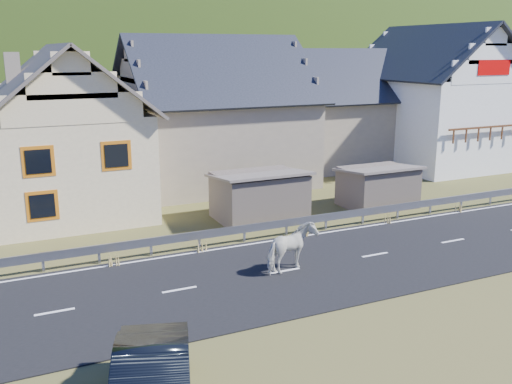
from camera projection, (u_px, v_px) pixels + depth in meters
name	position (u px, v px, depth m)	size (l,w,h in m)	color
ground	(375.00, 256.00, 22.42)	(160.00, 160.00, 0.00)	#3E431C
road	(375.00, 255.00, 22.42)	(60.00, 7.00, 0.04)	black
lane_markings	(375.00, 255.00, 22.41)	(60.00, 6.60, 0.01)	silver
guardrail	(326.00, 218.00, 25.53)	(28.10, 0.09, 0.75)	#93969B
shed_left	(259.00, 196.00, 27.07)	(4.30, 3.30, 2.40)	#6C5E51
shed_right	(378.00, 187.00, 29.29)	(3.80, 2.90, 2.20)	#6C5E51
house_cream	(64.00, 124.00, 27.86)	(7.80, 9.80, 8.30)	#FAE5AD
house_stone_a	(214.00, 105.00, 34.10)	(10.80, 9.80, 8.90)	gray
house_stone_b	(338.00, 103.00, 40.02)	(9.80, 8.80, 8.10)	gray
house_white	(435.00, 91.00, 39.61)	(8.80, 10.80, 9.70)	white
mountain	(56.00, 136.00, 187.84)	(440.00, 280.00, 260.00)	#1B330F
horse	(291.00, 248.00, 20.61)	(2.06, 0.94, 1.74)	beige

